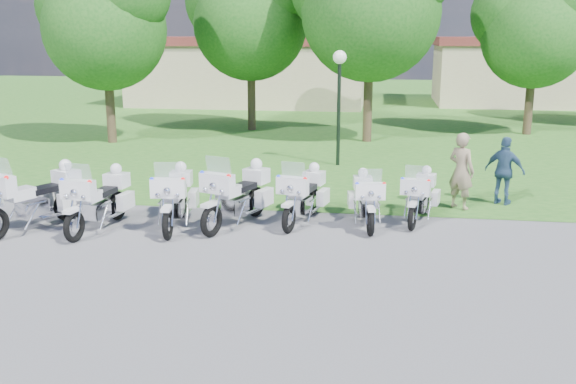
# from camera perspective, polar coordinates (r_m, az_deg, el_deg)

# --- Properties ---
(ground) EXTENTS (100.00, 100.00, 0.00)m
(ground) POSITION_cam_1_polar(r_m,az_deg,el_deg) (13.07, -1.89, -5.26)
(ground) COLOR slate
(ground) RESTS_ON ground
(grass_lawn) EXTENTS (100.00, 48.00, 0.01)m
(grass_lawn) POSITION_cam_1_polar(r_m,az_deg,el_deg) (39.44, 5.20, 7.60)
(grass_lawn) COLOR #286921
(grass_lawn) RESTS_ON ground
(motorcycle_1) EXTENTS (1.56, 2.47, 1.78)m
(motorcycle_1) POSITION_cam_1_polar(r_m,az_deg,el_deg) (15.40, -21.43, -0.38)
(motorcycle_1) COLOR black
(motorcycle_1) RESTS_ON ground
(motorcycle_2) EXTENTS (0.99, 2.45, 1.65)m
(motorcycle_2) POSITION_cam_1_polar(r_m,az_deg,el_deg) (14.98, -16.40, -0.58)
(motorcycle_2) COLOR black
(motorcycle_2) RESTS_ON ground
(motorcycle_3) EXTENTS (1.00, 2.45, 1.65)m
(motorcycle_3) POSITION_cam_1_polar(r_m,az_deg,el_deg) (14.77, -9.94, -0.42)
(motorcycle_3) COLOR black
(motorcycle_3) RESTS_ON ground
(motorcycle_4) EXTENTS (1.40, 2.46, 1.73)m
(motorcycle_4) POSITION_cam_1_polar(r_m,az_deg,el_deg) (14.71, -4.44, -0.17)
(motorcycle_4) COLOR black
(motorcycle_4) RESTS_ON ground
(motorcycle_5) EXTENTS (1.09, 2.29, 1.56)m
(motorcycle_5) POSITION_cam_1_polar(r_m,az_deg,el_deg) (14.91, 1.42, -0.22)
(motorcycle_5) COLOR black
(motorcycle_5) RESTS_ON ground
(motorcycle_6) EXTENTS (0.91, 2.15, 1.45)m
(motorcycle_6) POSITION_cam_1_polar(r_m,az_deg,el_deg) (14.82, 6.93, -0.59)
(motorcycle_6) COLOR black
(motorcycle_6) RESTS_ON ground
(motorcycle_7) EXTENTS (1.02, 2.12, 1.45)m
(motorcycle_7) POSITION_cam_1_polar(r_m,az_deg,el_deg) (15.35, 11.70, -0.28)
(motorcycle_7) COLOR black
(motorcycle_7) RESTS_ON ground
(lamp_post) EXTENTS (0.44, 0.44, 3.77)m
(lamp_post) POSITION_cam_1_polar(r_m,az_deg,el_deg) (21.22, 4.58, 10.04)
(lamp_post) COLOR black
(lamp_post) RESTS_ON ground
(tree_0) EXTENTS (5.58, 4.76, 7.44)m
(tree_0) POSITION_cam_1_polar(r_m,az_deg,el_deg) (26.75, -16.07, 14.73)
(tree_0) COLOR #38281C
(tree_0) RESTS_ON ground
(tree_1) EXTENTS (5.92, 5.05, 7.90)m
(tree_1) POSITION_cam_1_polar(r_m,az_deg,el_deg) (29.34, -3.44, 15.70)
(tree_1) COLOR #38281C
(tree_1) RESTS_ON ground
(tree_3) EXTENTS (5.31, 4.53, 7.08)m
(tree_3) POSITION_cam_1_polar(r_m,az_deg,el_deg) (29.82, 21.10, 13.76)
(tree_3) COLOR #38281C
(tree_3) RESTS_ON ground
(building_west) EXTENTS (14.56, 8.32, 4.10)m
(building_west) POSITION_cam_1_polar(r_m,az_deg,el_deg) (41.04, -3.19, 10.77)
(building_west) COLOR tan
(building_west) RESTS_ON ground
(building_east) EXTENTS (11.44, 7.28, 4.10)m
(building_east) POSITION_cam_1_polar(r_m,az_deg,el_deg) (43.10, 20.50, 10.08)
(building_east) COLOR tan
(building_east) RESTS_ON ground
(bystander_a) EXTENTS (0.83, 0.80, 1.92)m
(bystander_a) POSITION_cam_1_polar(r_m,az_deg,el_deg) (16.52, 15.14, 1.80)
(bystander_a) COLOR gray
(bystander_a) RESTS_ON ground
(bystander_c) EXTENTS (1.11, 0.88, 1.75)m
(bystander_c) POSITION_cam_1_polar(r_m,az_deg,el_deg) (17.27, 18.70, 1.76)
(bystander_c) COLOR navy
(bystander_c) RESTS_ON ground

